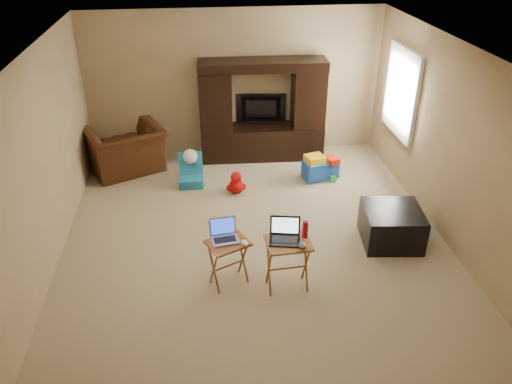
{
  "coord_description": "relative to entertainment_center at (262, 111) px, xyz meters",
  "views": [
    {
      "loc": [
        -0.65,
        -5.52,
        3.85
      ],
      "look_at": [
        0.0,
        -0.2,
        0.8
      ],
      "focal_mm": 35.0,
      "sensor_mm": 36.0,
      "label": 1
    }
  ],
  "objects": [
    {
      "name": "mouse_left",
      "position": [
        -0.66,
        -3.44,
        -0.26
      ],
      "size": [
        0.1,
        0.13,
        0.05
      ],
      "primitive_type": "ellipsoid",
      "rotation": [
        0.0,
        0.0,
        0.24
      ],
      "color": "silver",
      "rests_on": "tray_table_left"
    },
    {
      "name": "wall_left",
      "position": [
        -2.93,
        -2.46,
        0.39
      ],
      "size": [
        0.0,
        5.5,
        5.5
      ],
      "primitive_type": "plane",
      "rotation": [
        1.57,
        0.0,
        1.57
      ],
      "color": "tan",
      "rests_on": "ground"
    },
    {
      "name": "child_rocker",
      "position": [
        -1.25,
        -0.9,
        -0.61
      ],
      "size": [
        0.39,
        0.44,
        0.5
      ],
      "primitive_type": null,
      "rotation": [
        0.0,
        0.0,
        -0.03
      ],
      "color": "teal",
      "rests_on": "floor"
    },
    {
      "name": "floor",
      "position": [
        -0.43,
        -2.46,
        -0.86
      ],
      "size": [
        5.5,
        5.5,
        0.0
      ],
      "primitive_type": "plane",
      "color": "tan",
      "rests_on": "ground"
    },
    {
      "name": "laptop_left",
      "position": [
        -0.87,
        -3.34,
        -0.16
      ],
      "size": [
        0.33,
        0.29,
        0.24
      ],
      "primitive_type": "cube",
      "rotation": [
        0.0,
        0.0,
        0.13
      ],
      "color": "#A2A2A7",
      "rests_on": "tray_table_left"
    },
    {
      "name": "plush_toy",
      "position": [
        -0.57,
        -1.24,
        -0.68
      ],
      "size": [
        0.32,
        0.27,
        0.36
      ],
      "primitive_type": null,
      "color": "red",
      "rests_on": "floor"
    },
    {
      "name": "tray_table_right",
      "position": [
        -0.18,
        -3.54,
        -0.54
      ],
      "size": [
        0.52,
        0.42,
        0.64
      ],
      "primitive_type": "cube",
      "rotation": [
        0.0,
        0.0,
        0.06
      ],
      "color": "#A56727",
      "rests_on": "floor"
    },
    {
      "name": "wall_right",
      "position": [
        2.07,
        -2.46,
        0.39
      ],
      "size": [
        0.0,
        5.5,
        5.5
      ],
      "primitive_type": "plane",
      "rotation": [
        1.57,
        0.0,
        -1.57
      ],
      "color": "tan",
      "rests_on": "ground"
    },
    {
      "name": "wall_back",
      "position": [
        -0.43,
        0.29,
        0.39
      ],
      "size": [
        5.0,
        0.0,
        5.0
      ],
      "primitive_type": "plane",
      "rotation": [
        1.57,
        0.0,
        0.0
      ],
      "color": "tan",
      "rests_on": "ground"
    },
    {
      "name": "television",
      "position": [
        -0.0,
        0.16,
        -0.04
      ],
      "size": [
        0.88,
        0.22,
        0.5
      ],
      "primitive_type": "imported",
      "rotation": [
        0.0,
        0.0,
        3.02
      ],
      "color": "black",
      "rests_on": "entertainment_center"
    },
    {
      "name": "recliner",
      "position": [
        -2.32,
        -0.25,
        -0.48
      ],
      "size": [
        1.49,
        1.42,
        0.76
      ],
      "primitive_type": "imported",
      "rotation": [
        0.0,
        0.0,
        3.57
      ],
      "color": "#4B2410",
      "rests_on": "floor"
    },
    {
      "name": "ottoman",
      "position": [
        1.34,
        -2.78,
        -0.63
      ],
      "size": [
        0.82,
        0.82,
        0.47
      ],
      "primitive_type": "cube",
      "rotation": [
        0.0,
        0.0,
        -0.12
      ],
      "color": "black",
      "rests_on": "floor"
    },
    {
      "name": "mouse_right",
      "position": [
        -0.05,
        -3.66,
        -0.2
      ],
      "size": [
        0.09,
        0.14,
        0.05
      ],
      "primitive_type": "ellipsoid",
      "rotation": [
        0.0,
        0.0,
        -0.08
      ],
      "color": "#3A3B3F",
      "rests_on": "tray_table_right"
    },
    {
      "name": "window_pane",
      "position": [
        2.05,
        -0.91,
        0.54
      ],
      "size": [
        0.0,
        1.2,
        1.2
      ],
      "primitive_type": "plane",
      "rotation": [
        1.57,
        0.0,
        -1.57
      ],
      "color": "white",
      "rests_on": "ground"
    },
    {
      "name": "water_bottle",
      "position": [
        0.02,
        -3.46,
        -0.12
      ],
      "size": [
        0.06,
        0.06,
        0.2
      ],
      "primitive_type": "cylinder",
      "color": "red",
      "rests_on": "tray_table_right"
    },
    {
      "name": "wall_front",
      "position": [
        -0.43,
        -5.21,
        0.39
      ],
      "size": [
        5.0,
        0.0,
        5.0
      ],
      "primitive_type": "plane",
      "rotation": [
        -1.57,
        0.0,
        0.0
      ],
      "color": "tan",
      "rests_on": "ground"
    },
    {
      "name": "tray_table_left",
      "position": [
        -0.84,
        -3.37,
        -0.57
      ],
      "size": [
        0.56,
        0.51,
        0.58
      ],
      "primitive_type": "cube",
      "rotation": [
        0.0,
        0.0,
        0.44
      ],
      "color": "brown",
      "rests_on": "floor"
    },
    {
      "name": "entertainment_center",
      "position": [
        0.0,
        0.0,
        0.0
      ],
      "size": [
        2.13,
        0.62,
        1.73
      ],
      "primitive_type": "cube",
      "rotation": [
        0.0,
        0.0,
        -0.05
      ],
      "color": "black",
      "rests_on": "floor"
    },
    {
      "name": "push_toy",
      "position": [
        0.83,
        -0.94,
        -0.65
      ],
      "size": [
        0.65,
        0.54,
        0.43
      ],
      "primitive_type": null,
      "rotation": [
        0.0,
        0.0,
        0.26
      ],
      "color": "blue",
      "rests_on": "floor"
    },
    {
      "name": "window_frame",
      "position": [
        2.03,
        -0.91,
        0.54
      ],
      "size": [
        0.06,
        1.14,
        1.34
      ],
      "primitive_type": "cube",
      "color": "white",
      "rests_on": "ground"
    },
    {
      "name": "ceiling",
      "position": [
        -0.43,
        -2.46,
        1.64
      ],
      "size": [
        5.5,
        5.5,
        0.0
      ],
      "primitive_type": "plane",
      "rotation": [
        3.14,
        0.0,
        0.0
      ],
      "color": "silver",
      "rests_on": "ground"
    },
    {
      "name": "laptop_right",
      "position": [
        -0.22,
        -3.52,
        -0.1
      ],
      "size": [
        0.38,
        0.34,
        0.24
      ],
      "primitive_type": "cube",
      "rotation": [
        0.0,
        0.0,
        -0.2
      ],
      "color": "black",
      "rests_on": "tray_table_right"
    }
  ]
}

